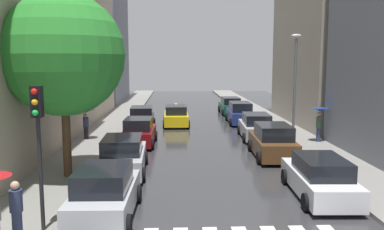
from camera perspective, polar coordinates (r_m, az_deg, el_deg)
The scene contains 22 objects.
ground_plane at distance 32.62m, azimuth 0.17°, elevation -1.41°, with size 28.00×72.00×0.04m, color #323235.
sidewalk_left at distance 32.95m, azimuth -11.20°, elevation -1.30°, with size 3.00×72.00×0.15m, color gray.
sidewalk_right at distance 33.54m, azimuth 11.33°, elevation -1.15°, with size 3.00×72.00×0.15m, color gray.
building_left_mid at distance 37.36m, azimuth -17.42°, elevation 8.28°, with size 6.00×14.70×11.51m, color #B2A38C.
building_left_far at distance 52.33m, azimuth -13.31°, elevation 13.25°, with size 6.00×13.84×20.77m, color slate.
building_right_mid at distance 34.93m, azimuth 19.11°, elevation 14.36°, with size 6.00×12.72×18.89m, color #9E9384.
parked_car_left_nearest at distance 13.71m, azimuth -12.30°, elevation -10.94°, with size 2.13×4.27×1.75m.
parked_car_left_second at distance 18.81m, azimuth -9.80°, elevation -5.78°, with size 2.26×4.60×1.72m.
parked_car_left_third at distance 24.82m, azimuth -7.55°, elevation -2.48°, with size 2.12×4.09×1.70m.
parked_car_left_fourth at distance 30.50m, azimuth -7.15°, elevation -0.54°, with size 2.13×4.27×1.74m.
parked_car_right_nearest at distance 16.14m, azimuth 17.70°, elevation -8.52°, with size 2.20×4.74×1.58m.
parked_car_right_second at distance 21.90m, azimuth 11.40°, elevation -3.80°, with size 2.26×4.56×1.82m.
parked_car_right_third at distance 26.97m, azimuth 9.07°, elevation -1.69°, with size 2.23×4.54×1.70m.
parked_car_right_fourth at distance 33.35m, azimuth 6.83°, elevation 0.21°, with size 2.12×4.75×1.79m.
parked_car_right_fifth at distance 39.38m, azimuth 5.48°, elevation 1.28°, with size 2.06×4.39×1.63m.
taxi_midroad at distance 32.07m, azimuth -2.28°, elevation -0.16°, with size 2.10×4.34×1.81m.
pedestrian_foreground at distance 12.59m, azimuth -23.70°, elevation -12.11°, with size 0.36×0.36×1.68m.
pedestrian_near_tree at distance 26.57m, azimuth -14.89°, elevation -0.20°, with size 1.16×1.16×1.91m.
pedestrian_far_side at distance 26.07m, azimuth 17.63°, elevation -0.27°, with size 1.06×1.06×2.11m.
street_tree_left at distance 17.93m, azimuth -17.86°, elevation 8.17°, with size 5.23×5.23×7.89m.
traffic_light_left_corner at distance 12.36m, azimuth -21.06°, elevation -1.51°, with size 0.30×0.42×4.30m.
lamp_post_right at distance 24.33m, azimuth 14.41°, elevation 4.63°, with size 0.60×0.28×6.55m.
Camera 1 is at (-1.51, -8.17, 5.16)m, focal length 37.51 mm.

